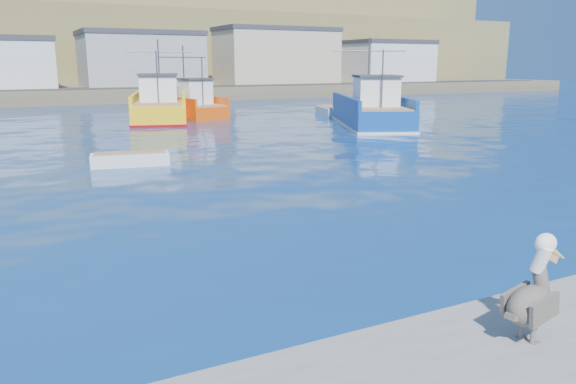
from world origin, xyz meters
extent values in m
plane|color=#072053|center=(0.00, 0.00, 0.00)|extent=(260.00, 260.00, 0.00)
cube|color=brown|center=(0.00, 72.00, 0.80)|extent=(160.00, 30.00, 1.60)
cube|color=brown|center=(0.00, 98.00, 6.00)|extent=(180.00, 40.00, 14.00)
cube|color=brown|center=(0.00, 118.00, 11.00)|extent=(200.00, 40.00, 24.00)
cube|color=#2D2D2D|center=(0.00, 61.00, 1.65)|extent=(150.00, 5.00, 0.10)
cube|color=gray|center=(10.00, 67.00, 4.85)|extent=(15.00, 10.00, 6.50)
cube|color=#333338|center=(10.00, 67.00, 8.40)|extent=(15.30, 10.20, 0.60)
cube|color=tan|center=(30.00, 67.00, 5.35)|extent=(17.00, 9.00, 7.50)
cube|color=#333338|center=(30.00, 67.00, 9.40)|extent=(17.34, 9.18, 0.60)
cube|color=silver|center=(50.00, 67.00, 4.60)|extent=(13.00, 10.00, 6.00)
cube|color=#333338|center=(50.00, 67.00, 7.90)|extent=(13.26, 10.20, 0.60)
cube|color=yellow|center=(4.53, 36.96, 0.76)|extent=(7.22, 12.42, 1.53)
cube|color=yellow|center=(6.36, 36.42, 1.88)|extent=(3.50, 11.11, 0.70)
cube|color=yellow|center=(2.70, 37.50, 1.88)|extent=(3.50, 11.11, 0.70)
cube|color=maroon|center=(4.53, 36.96, 0.05)|extent=(7.37, 12.67, 0.25)
cube|color=#8C7251|center=(4.53, 36.96, 1.58)|extent=(6.78, 11.88, 0.10)
cube|color=white|center=(4.03, 35.27, 2.63)|extent=(3.56, 3.62, 2.00)
cube|color=#333338|center=(4.03, 35.27, 3.73)|extent=(3.85, 4.02, 0.15)
cylinder|color=#4C4C4C|center=(4.86, 38.09, 4.03)|extent=(0.15, 0.15, 5.00)
cylinder|color=#4C4C4C|center=(3.53, 33.58, 3.53)|extent=(0.12, 0.12, 4.00)
cylinder|color=#4C4C4C|center=(4.86, 38.09, 5.53)|extent=(5.47, 1.69, 0.08)
cube|color=#0D3E92|center=(17.50, 25.30, 0.75)|extent=(8.34, 12.27, 1.51)
cube|color=#0D3E92|center=(19.25, 24.54, 1.86)|extent=(4.74, 10.54, 0.70)
cube|color=#0D3E92|center=(15.75, 26.06, 1.86)|extent=(4.74, 10.54, 0.70)
cube|color=silver|center=(17.50, 25.30, 0.05)|extent=(8.50, 12.51, 0.25)
cube|color=#8C7251|center=(17.50, 25.30, 1.56)|extent=(7.85, 11.71, 0.10)
cube|color=white|center=(16.81, 23.70, 2.61)|extent=(3.76, 3.79, 2.00)
cube|color=#333338|center=(16.81, 23.70, 3.71)|extent=(4.09, 4.19, 0.15)
cylinder|color=#4C4C4C|center=(17.96, 26.37, 4.01)|extent=(0.16, 0.16, 5.00)
cylinder|color=#4C4C4C|center=(16.12, 22.11, 3.51)|extent=(0.13, 0.13, 4.00)
cylinder|color=#4C4C4C|center=(17.96, 26.37, 5.51)|extent=(5.25, 2.33, 0.08)
cube|color=#E64B0A|center=(7.39, 38.13, 0.55)|extent=(4.51, 8.86, 1.10)
cube|color=#E64B0A|center=(8.86, 38.37, 1.45)|extent=(1.55, 8.20, 0.70)
cube|color=#E64B0A|center=(5.92, 37.89, 1.45)|extent=(1.55, 8.20, 0.70)
cube|color=#8C7251|center=(7.39, 38.13, 1.15)|extent=(4.21, 8.48, 0.10)
cube|color=white|center=(7.60, 36.88, 2.20)|extent=(2.53, 2.45, 2.00)
cube|color=#333338|center=(7.60, 36.88, 3.30)|extent=(2.73, 2.72, 0.15)
cylinder|color=#4C4C4C|center=(7.25, 38.96, 3.60)|extent=(0.14, 0.14, 5.00)
cylinder|color=#4C4C4C|center=(7.81, 35.63, 3.10)|extent=(0.12, 0.12, 4.00)
cylinder|color=#4C4C4C|center=(7.25, 38.96, 5.10)|extent=(4.39, 0.81, 0.08)
cube|color=silver|center=(-2.33, 16.27, 0.22)|extent=(3.65, 1.83, 0.70)
cube|color=#8C7251|center=(-2.33, 16.27, 0.59)|extent=(3.26, 1.51, 0.07)
cube|color=silver|center=(19.26, 34.03, 0.28)|extent=(2.71, 4.75, 0.90)
cube|color=#8C7251|center=(19.26, 34.03, 0.76)|extent=(2.27, 4.23, 0.09)
cylinder|color=#595451|center=(-0.70, -4.56, 0.66)|extent=(0.08, 0.08, 0.31)
cube|color=#595451|center=(-0.64, -4.55, 0.51)|extent=(0.17, 0.15, 0.02)
cylinder|color=#595451|center=(-0.72, -4.36, 0.66)|extent=(0.08, 0.08, 0.31)
cube|color=#595451|center=(-0.67, -4.35, 0.51)|extent=(0.17, 0.15, 0.02)
ellipsoid|color=#38332D|center=(-0.68, -4.46, 1.07)|extent=(0.97, 0.65, 0.63)
cube|color=#38332D|center=(-0.68, -4.70, 1.10)|extent=(0.70, 0.15, 0.46)
cube|color=#38332D|center=(-0.74, -4.22, 1.10)|extent=(0.70, 0.15, 0.46)
cube|color=#38332D|center=(-1.08, -4.50, 1.00)|extent=(0.26, 0.20, 0.13)
cylinder|color=#38332D|center=(-0.47, -4.43, 1.41)|extent=(0.25, 0.35, 0.50)
cylinder|color=white|center=(-0.53, -4.44, 1.78)|extent=(0.24, 0.34, 0.47)
ellipsoid|color=white|center=(-0.46, -4.43, 2.01)|extent=(0.40, 0.33, 0.31)
cone|color=gold|center=(-0.17, -4.40, 1.81)|extent=(0.64, 0.23, 0.43)
cube|color=tan|center=(-0.29, -4.41, 1.77)|extent=(0.38, 0.10, 0.27)
camera|label=1|loc=(-7.51, -9.75, 4.63)|focal=35.00mm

